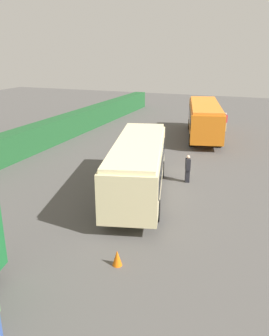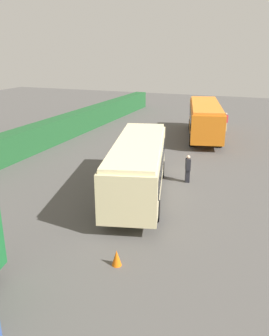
% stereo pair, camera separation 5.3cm
% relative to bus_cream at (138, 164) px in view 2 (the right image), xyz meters
% --- Properties ---
extents(ground_plane, '(84.68, 84.68, 0.00)m').
position_rel_bus_cream_xyz_m(ground_plane, '(1.17, -0.00, -1.72)').
color(ground_plane, '#514F4C').
extents(bus_cream, '(9.64, 4.79, 2.95)m').
position_rel_bus_cream_xyz_m(bus_cream, '(0.00, 0.00, 0.00)').
color(bus_cream, beige).
rests_on(bus_cream, ground_plane).
extents(bus_orange, '(10.16, 4.74, 2.99)m').
position_rel_bus_cream_xyz_m(bus_orange, '(14.07, -0.84, 0.02)').
color(bus_orange, orange).
rests_on(bus_orange, ground_plane).
extents(person_right, '(0.49, 0.39, 1.64)m').
position_rel_bus_cream_xyz_m(person_right, '(2.82, -2.02, -0.86)').
color(person_right, black).
rests_on(person_right, ground_plane).
extents(person_far, '(0.49, 0.41, 1.75)m').
position_rel_bus_cream_xyz_m(person_far, '(17.26, -2.24, -0.79)').
color(person_far, olive).
rests_on(person_far, ground_plane).
extents(traffic_cone, '(0.36, 0.36, 0.60)m').
position_rel_bus_cream_xyz_m(traffic_cone, '(-6.28, -1.58, -1.42)').
color(traffic_cone, orange).
rests_on(traffic_cone, ground_plane).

